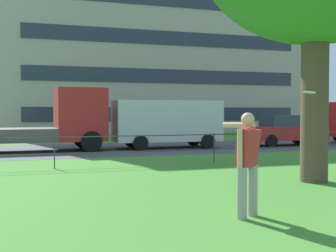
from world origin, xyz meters
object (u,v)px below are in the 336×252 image
at_px(car_red_far_left, 285,130).
at_px(apartment_building_background, 145,32).
at_px(flatbed_truck_far_right, 46,123).
at_px(panel_van_center, 167,121).
at_px(person_thrower, 247,161).
at_px(frisbee, 309,92).

bearing_deg(car_red_far_left, apartment_building_background, 94.23).
height_order(flatbed_truck_far_right, apartment_building_background, apartment_building_background).
relative_size(panel_van_center, car_red_far_left, 1.24).
xyz_separation_m(person_thrower, frisbee, (2.50, 1.81, 1.22)).
relative_size(flatbed_truck_far_right, car_red_far_left, 1.82).
distance_m(frisbee, car_red_far_left, 13.12).
distance_m(frisbee, panel_van_center, 11.63).
height_order(person_thrower, apartment_building_background, apartment_building_background).
height_order(frisbee, apartment_building_background, apartment_building_background).
bearing_deg(flatbed_truck_far_right, panel_van_center, 0.43).
height_order(person_thrower, car_red_far_left, person_thrower).
relative_size(flatbed_truck_far_right, apartment_building_background, 0.27).
relative_size(frisbee, apartment_building_background, 0.01).
bearing_deg(frisbee, person_thrower, -144.06).
bearing_deg(apartment_building_background, panel_van_center, -102.34).
relative_size(person_thrower, car_red_far_left, 0.42).
bearing_deg(person_thrower, panel_van_center, 77.43).
xyz_separation_m(frisbee, flatbed_truck_far_right, (-5.05, 11.55, -0.93)).
height_order(person_thrower, frisbee, frisbee).
xyz_separation_m(frisbee, car_red_far_left, (6.66, 11.22, -1.37)).
distance_m(person_thrower, apartment_building_background, 36.18).
relative_size(person_thrower, panel_van_center, 0.34).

